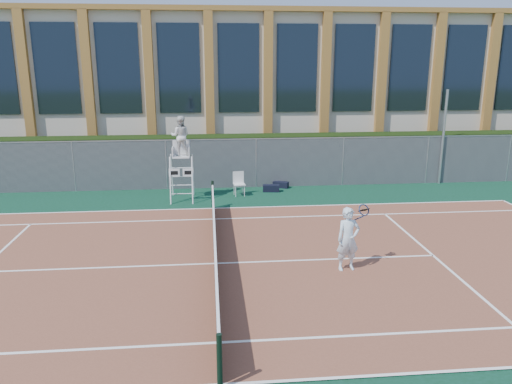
{
  "coord_description": "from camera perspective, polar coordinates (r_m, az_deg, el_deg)",
  "views": [
    {
      "loc": [
        -0.09,
        -13.16,
        5.57
      ],
      "look_at": [
        1.44,
        3.0,
        1.3
      ],
      "focal_mm": 35.0,
      "sensor_mm": 36.0,
      "label": 1
    }
  ],
  "objects": [
    {
      "name": "umpire_chair",
      "position": [
        20.46,
        -8.63,
        6.08
      ],
      "size": [
        0.98,
        1.5,
        3.49
      ],
      "color": "white",
      "rests_on": "ground"
    },
    {
      "name": "sports_bag_far",
      "position": [
        22.63,
        2.85,
        0.85
      ],
      "size": [
        0.74,
        0.56,
        0.27
      ],
      "primitive_type": "cube",
      "rotation": [
        0.0,
        0.0,
        -0.45
      ],
      "color": "black",
      "rests_on": "apron"
    },
    {
      "name": "tennis_court",
      "position": [
        14.28,
        -4.69,
        -8.18
      ],
      "size": [
        23.77,
        10.97,
        0.02
      ],
      "primitive_type": "cube",
      "color": "brown",
      "rests_on": "apron"
    },
    {
      "name": "ground",
      "position": [
        14.29,
        -4.69,
        -8.26
      ],
      "size": [
        120.0,
        120.0,
        0.0
      ],
      "primitive_type": "plane",
      "color": "#233814"
    },
    {
      "name": "steel_pole",
      "position": [
        24.58,
        20.6,
        5.85
      ],
      "size": [
        0.12,
        0.12,
        4.35
      ],
      "primitive_type": "cylinder",
      "color": "#9EA0A5",
      "rests_on": "ground"
    },
    {
      "name": "building",
      "position": [
        31.14,
        -5.37,
        12.05
      ],
      "size": [
        45.0,
        10.6,
        8.22
      ],
      "color": "beige",
      "rests_on": "ground"
    },
    {
      "name": "sports_bag_near",
      "position": [
        21.9,
        1.74,
        0.43
      ],
      "size": [
        0.75,
        0.37,
        0.31
      ],
      "primitive_type": "cube",
      "rotation": [
        0.0,
        0.0,
        -0.12
      ],
      "color": "black",
      "rests_on": "apron"
    },
    {
      "name": "hedge",
      "position": [
        23.59,
        -5.12,
        3.75
      ],
      "size": [
        40.0,
        1.4,
        2.2
      ],
      "primitive_type": "cube",
      "color": "black",
      "rests_on": "ground"
    },
    {
      "name": "tennis_net",
      "position": [
        14.09,
        -4.73,
        -6.25
      ],
      "size": [
        0.1,
        11.3,
        1.1
      ],
      "color": "black",
      "rests_on": "ground"
    },
    {
      "name": "tennis_player",
      "position": [
        13.76,
        10.5,
        -5.29
      ],
      "size": [
        1.0,
        0.7,
        1.77
      ],
      "color": "#CDE6F6",
      "rests_on": "tennis_court"
    },
    {
      "name": "fence",
      "position": [
        22.41,
        -5.09,
        3.17
      ],
      "size": [
        40.0,
        0.06,
        2.2
      ],
      "primitive_type": null,
      "color": "#595E60",
      "rests_on": "ground"
    },
    {
      "name": "plastic_chair",
      "position": [
        21.25,
        -1.98,
        1.22
      ],
      "size": [
        0.52,
        0.52,
        1.01
      ],
      "color": "silver",
      "rests_on": "apron"
    },
    {
      "name": "apron",
      "position": [
        15.21,
        -4.75,
        -6.77
      ],
      "size": [
        36.0,
        20.0,
        0.01
      ],
      "primitive_type": "cube",
      "color": "#0B311A",
      "rests_on": "ground"
    }
  ]
}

